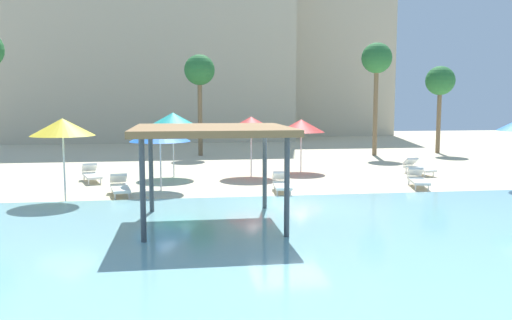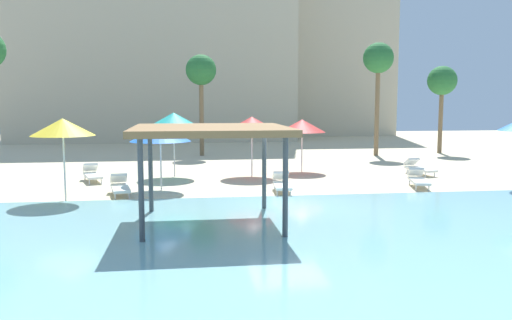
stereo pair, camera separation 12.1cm
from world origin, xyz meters
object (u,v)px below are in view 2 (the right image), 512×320
object	(u,v)px
shade_pavilion	(211,133)
lounge_chair_3	(92,174)
beach_umbrella_blue_1	(160,133)
lounge_chair_0	(282,183)
palm_tree_2	(201,72)
beach_umbrella_teal_3	(174,120)
beach_umbrella_yellow_6	(63,127)
lounge_chair_1	(418,167)
lounge_chair_4	(120,186)
lounge_chair_2	(418,179)
beach_umbrella_red_5	(302,126)
beach_umbrella_red_0	(252,124)
palm_tree_1	(378,61)
palm_tree_0	(442,82)

from	to	relation	value
shade_pavilion	lounge_chair_3	distance (m)	10.04
beach_umbrella_blue_1	lounge_chair_0	distance (m)	5.06
lounge_chair_0	palm_tree_2	world-z (taller)	palm_tree_2
shade_pavilion	beach_umbrella_teal_3	distance (m)	9.64
shade_pavilion	beach_umbrella_teal_3	bearing A→B (deg)	97.19
beach_umbrella_yellow_6	lounge_chair_1	size ratio (longest dim) A/B	1.45
lounge_chair_0	lounge_chair_4	xyz separation A→B (m)	(-6.04, 0.18, 0.00)
shade_pavilion	lounge_chair_2	distance (m)	10.31
lounge_chair_1	lounge_chair_2	world-z (taller)	same
beach_umbrella_red_5	beach_umbrella_yellow_6	distance (m)	11.67
beach_umbrella_teal_3	beach_umbrella_red_5	world-z (taller)	beach_umbrella_teal_3
beach_umbrella_blue_1	beach_umbrella_red_0	bearing A→B (deg)	39.21
beach_umbrella_teal_3	lounge_chair_2	bearing A→B (deg)	-23.76
beach_umbrella_blue_1	lounge_chair_2	world-z (taller)	beach_umbrella_blue_1
lounge_chair_2	lounge_chair_3	distance (m)	13.68
beach_umbrella_red_0	beach_umbrella_yellow_6	size ratio (longest dim) A/B	0.96
lounge_chair_3	beach_umbrella_red_5	bearing A→B (deg)	83.56
shade_pavilion	palm_tree_1	distance (m)	20.87
lounge_chair_2	lounge_chair_3	world-z (taller)	same
beach_umbrella_blue_1	palm_tree_2	distance (m)	13.18
beach_umbrella_red_5	beach_umbrella_blue_1	bearing A→B (deg)	-145.67
shade_pavilion	beach_umbrella_red_0	world-z (taller)	shade_pavilion
beach_umbrella_red_5	palm_tree_2	distance (m)	9.85
beach_umbrella_red_0	lounge_chair_3	distance (m)	7.34
shade_pavilion	palm_tree_1	xyz separation A→B (m)	(11.29, 17.23, 3.33)
lounge_chair_3	palm_tree_1	xyz separation A→B (m)	(15.99, 8.64, 5.58)
palm_tree_0	palm_tree_2	world-z (taller)	palm_tree_2
beach_umbrella_yellow_6	palm_tree_0	xyz separation A→B (m)	(20.86, 14.04, 2.08)
lounge_chair_4	palm_tree_1	world-z (taller)	palm_tree_1
lounge_chair_2	palm_tree_2	world-z (taller)	palm_tree_2
beach_umbrella_teal_3	lounge_chair_2	distance (m)	10.92
beach_umbrella_red_0	beach_umbrella_red_5	xyz separation A→B (m)	(2.63, 1.27, -0.16)
beach_umbrella_blue_1	beach_umbrella_red_5	size ratio (longest dim) A/B	0.99
palm_tree_0	palm_tree_1	size ratio (longest dim) A/B	0.81
lounge_chair_3	shade_pavilion	bearing A→B (deg)	11.39
beach_umbrella_teal_3	palm_tree_2	world-z (taller)	palm_tree_2
lounge_chair_0	lounge_chair_1	distance (m)	8.20
beach_umbrella_blue_1	lounge_chair_2	distance (m)	10.42
beach_umbrella_red_0	lounge_chair_4	bearing A→B (deg)	-143.09
beach_umbrella_yellow_6	lounge_chair_4	world-z (taller)	beach_umbrella_yellow_6
beach_umbrella_red_0	lounge_chair_2	world-z (taller)	beach_umbrella_red_0
lounge_chair_4	lounge_chair_0	bearing A→B (deg)	77.11
beach_umbrella_red_0	lounge_chair_2	distance (m)	7.66
beach_umbrella_red_5	palm_tree_1	distance (m)	9.99
beach_umbrella_red_0	beach_umbrella_blue_1	bearing A→B (deg)	-140.79
lounge_chair_0	beach_umbrella_yellow_6	bearing A→B (deg)	-78.13
beach_umbrella_red_0	lounge_chair_1	distance (m)	8.15
beach_umbrella_red_5	lounge_chair_0	world-z (taller)	beach_umbrella_red_5
beach_umbrella_red_0	lounge_chair_1	world-z (taller)	beach_umbrella_red_0
beach_umbrella_red_0	palm_tree_2	world-z (taller)	palm_tree_2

